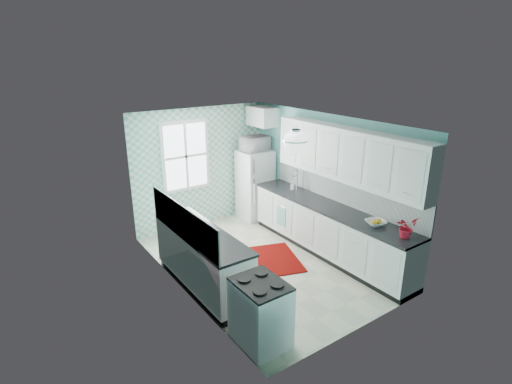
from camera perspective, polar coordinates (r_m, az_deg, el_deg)
floor at (r=7.19m, az=0.83°, el=-10.14°), size 3.00×4.40×0.02m
ceiling at (r=6.35m, az=0.94°, el=10.09°), size 3.00×4.40×0.02m
wall_back at (r=8.47m, az=-7.92°, el=3.52°), size 3.00×0.02×2.50m
wall_front at (r=5.19m, az=15.45°, el=-7.47°), size 3.00×0.02×2.50m
wall_left at (r=5.97m, az=-10.98°, el=-3.48°), size 0.02×4.40×2.50m
wall_right at (r=7.60m, az=10.15°, el=1.57°), size 0.02×4.40×2.50m
accent_wall at (r=8.45m, az=-7.85°, el=3.49°), size 3.00×0.01×2.50m
window at (r=8.20m, az=-10.03°, el=5.06°), size 1.04×0.05×1.44m
backsplash_right at (r=7.35m, az=12.19°, el=0.35°), size 0.02×3.60×0.51m
backsplash_left at (r=5.93m, az=-10.45°, el=-4.16°), size 0.02×2.15×0.51m
upper_cabinets_right at (r=6.91m, az=12.93°, el=5.20°), size 0.33×3.20×0.90m
upper_cabinet_fridge at (r=8.61m, az=0.80°, el=10.76°), size 0.40×0.74×0.40m
ceiling_light at (r=5.77m, az=5.63°, el=7.18°), size 0.34×0.34×0.35m
base_cabinets_right at (r=7.42m, az=10.25°, el=-5.52°), size 0.60×3.60×0.90m
countertop_right at (r=7.23m, az=10.39°, el=-2.16°), size 0.63×3.60×0.04m
base_cabinets_left at (r=6.37m, az=-7.67°, el=-9.76°), size 0.60×2.15×0.90m
countertop_left at (r=6.16m, az=-7.74°, el=-5.89°), size 0.63×2.15×0.04m
fridge at (r=8.82m, az=-0.16°, el=1.06°), size 0.67×0.67×1.53m
stove at (r=5.24m, az=0.64°, el=-16.69°), size 0.56×0.70×0.84m
sink at (r=8.00m, az=4.89°, el=0.29°), size 0.52×0.44×0.53m
rug at (r=7.29m, az=2.71°, el=-9.56°), size 1.13×1.34×0.02m
dish_towel at (r=7.88m, az=3.64°, el=-3.50°), size 0.12×0.24×0.39m
fruit_bowl at (r=6.61m, az=16.72°, el=-4.24°), size 0.38×0.38×0.08m
potted_plant at (r=6.27m, az=20.68°, el=-4.72°), size 0.32×0.28×0.33m
soap_bottle at (r=7.98m, az=5.30°, el=0.92°), size 0.10×0.10×0.17m
microwave at (r=8.58m, az=-0.17°, el=6.94°), size 0.59×0.41×0.32m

